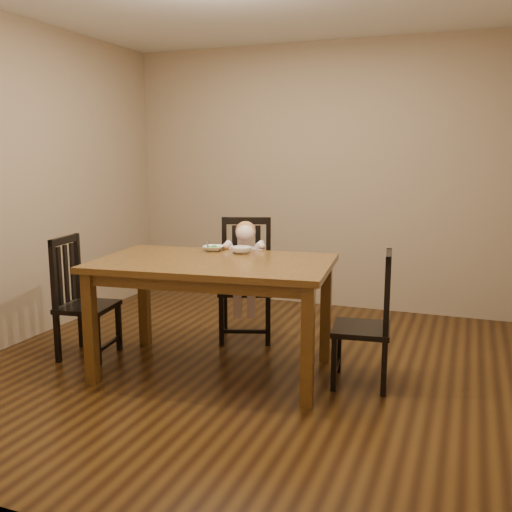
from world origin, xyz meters
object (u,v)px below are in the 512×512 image
at_px(chair_left, 82,300).
at_px(chair_right, 368,322).
at_px(dining_table, 214,273).
at_px(toddler, 246,267).
at_px(bowl_peas, 213,248).
at_px(chair_child, 246,281).
at_px(bowl_veg, 241,250).

bearing_deg(chair_left, chair_right, 87.65).
relative_size(dining_table, chair_right, 1.89).
xyz_separation_m(toddler, bowl_peas, (-0.10, -0.43, 0.23)).
distance_m(dining_table, chair_left, 1.16).
relative_size(dining_table, toddler, 3.38).
height_order(chair_left, bowl_peas, chair_left).
distance_m(chair_child, toddler, 0.14).
distance_m(chair_left, chair_right, 2.23).
bearing_deg(chair_child, bowl_peas, 60.76).
relative_size(chair_child, bowl_peas, 6.40).
height_order(toddler, bowl_peas, toddler).
bearing_deg(chair_left, toddler, 120.82).
bearing_deg(bowl_peas, bowl_veg, -5.11).
bearing_deg(chair_child, toddler, 90.00).
height_order(chair_left, toddler, chair_left).
bearing_deg(dining_table, chair_right, 8.29).
height_order(chair_child, bowl_peas, chair_child).
xyz_separation_m(chair_right, bowl_peas, (-1.26, 0.20, 0.41)).
height_order(dining_table, bowl_peas, bowl_peas).
xyz_separation_m(chair_child, chair_left, (-1.03, -0.90, -0.04)).
xyz_separation_m(dining_table, chair_right, (1.10, 0.16, -0.29)).
distance_m(dining_table, toddler, 0.80).
relative_size(chair_child, chair_right, 1.11).
bearing_deg(dining_table, chair_left, -176.63).
distance_m(chair_left, bowl_peas, 1.12).
bearing_deg(dining_table, chair_child, 95.82).
bearing_deg(bowl_veg, chair_right, -9.77).
bearing_deg(toddler, chair_right, 132.32).
bearing_deg(chair_child, chair_left, 21.66).
bearing_deg(toddler, dining_table, 75.52).
bearing_deg(chair_left, chair_child, 122.90).
relative_size(dining_table, bowl_peas, 10.91).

